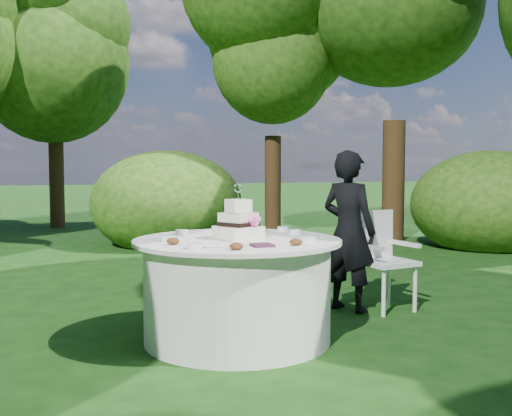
# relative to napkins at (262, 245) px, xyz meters

# --- Properties ---
(ground) EXTENTS (80.00, 80.00, 0.00)m
(ground) POSITION_rel_napkins_xyz_m (-0.03, 0.46, -0.78)
(ground) COLOR black
(ground) RESTS_ON ground
(napkins) EXTENTS (0.14, 0.14, 0.02)m
(napkins) POSITION_rel_napkins_xyz_m (0.00, 0.00, 0.00)
(napkins) COLOR #451D34
(napkins) RESTS_ON table
(feather_plume) EXTENTS (0.48, 0.07, 0.01)m
(feather_plume) POSITION_rel_napkins_xyz_m (-0.30, 0.09, -0.00)
(feather_plume) COLOR white
(feather_plume) RESTS_ON table
(guest) EXTENTS (0.56, 0.63, 1.46)m
(guest) POSITION_rel_napkins_xyz_m (1.22, 1.00, -0.05)
(guest) COLOR black
(guest) RESTS_ON ground
(table) EXTENTS (1.56, 1.56, 0.77)m
(table) POSITION_rel_napkins_xyz_m (-0.03, 0.46, -0.39)
(table) COLOR silver
(table) RESTS_ON ground
(cake) EXTENTS (0.36, 0.36, 0.42)m
(cake) POSITION_rel_napkins_xyz_m (-0.02, 0.46, 0.10)
(cake) COLOR beige
(cake) RESTS_ON table
(chair) EXTENTS (0.51, 0.50, 0.90)m
(chair) POSITION_rel_napkins_xyz_m (1.53, 0.97, -0.26)
(chair) COLOR white
(chair) RESTS_ON ground
(votives) EXTENTS (1.16, 0.94, 0.04)m
(votives) POSITION_rel_napkins_xyz_m (0.01, 0.48, 0.01)
(votives) COLOR white
(votives) RESTS_ON table
(petal_cups) EXTENTS (0.98, 1.13, 0.05)m
(petal_cups) POSITION_rel_napkins_xyz_m (-0.05, 0.28, 0.02)
(petal_cups) COLOR #562D16
(petal_cups) RESTS_ON table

